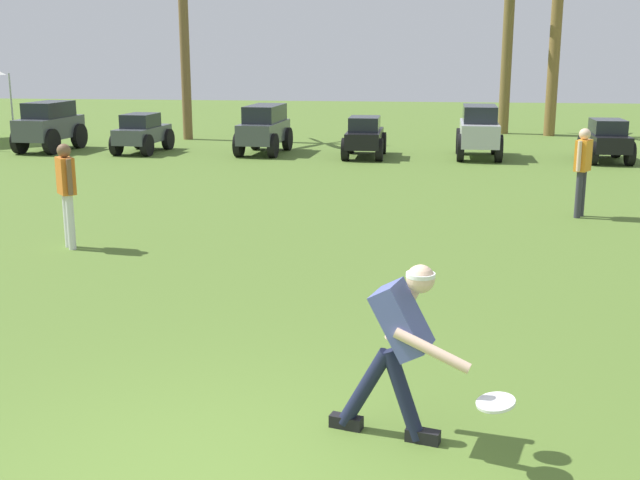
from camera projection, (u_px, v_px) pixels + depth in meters
The scene contains 13 objects.
frisbee_thrower at pixel (400, 341), 5.98m from camera, with size 1.07×0.64×1.39m.
frisbee_in_flight at pixel (496, 403), 5.58m from camera, with size 0.36×0.36×0.07m.
teammate_near_sideline at pixel (583, 164), 13.93m from camera, with size 0.34×0.46×1.56m.
teammate_midfield at pixel (66, 186), 11.74m from camera, with size 0.37×0.43×1.56m.
parked_car_slot_a at pixel (49, 125), 23.00m from camera, with size 1.36×2.43×1.40m.
parked_car_slot_b at pixel (142, 133), 22.68m from camera, with size 1.24×2.26×1.10m.
parked_car_slot_c at pixel (264, 128), 22.47m from camera, with size 1.30×2.46×1.34m.
parked_car_slot_d at pixel (365, 136), 21.71m from camera, with size 1.10×2.21×1.10m.
parked_car_slot_e at pixel (479, 130), 21.55m from camera, with size 1.22×2.37×1.40m.
parked_car_slot_f at pixel (606, 140), 20.93m from camera, with size 1.10×2.21×1.10m.
palm_tree_far_left at pixel (184, 16), 25.15m from camera, with size 3.43×3.42×6.34m.
palm_tree_left_of_centre at pixel (507, 43), 27.09m from camera, with size 3.01×2.92×5.23m.
palm_tree_right_of_centre at pixel (557, 15), 26.20m from camera, with size 3.04×3.27×6.70m.
Camera 1 is at (1.37, -4.73, 2.92)m, focal length 45.00 mm.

